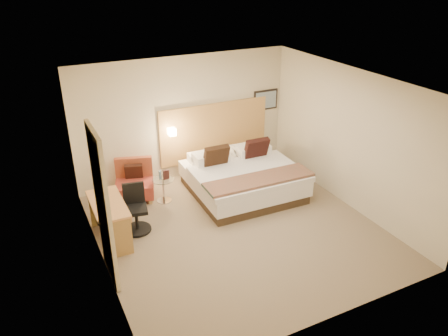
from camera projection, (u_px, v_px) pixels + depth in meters
name	position (u px, v px, depth m)	size (l,w,h in m)	color
floor	(238.00, 229.00, 7.99)	(4.80, 5.00, 0.02)	#816F57
ceiling	(240.00, 83.00, 6.81)	(4.80, 5.00, 0.02)	white
wall_back	(184.00, 118.00, 9.42)	(4.80, 0.02, 2.70)	beige
wall_front	(335.00, 239.00, 5.37)	(4.80, 0.02, 2.70)	beige
wall_left	(95.00, 193.00, 6.44)	(0.02, 5.00, 2.70)	beige
wall_right	(350.00, 139.00, 8.36)	(0.02, 5.00, 2.70)	beige
headboard_panel	(215.00, 131.00, 9.84)	(2.60, 0.04, 1.30)	tan
art_frame	(266.00, 100.00, 10.14)	(0.62, 0.03, 0.47)	black
art_canvas	(266.00, 100.00, 10.12)	(0.54, 0.01, 0.39)	slate
lamp_arm	(171.00, 131.00, 9.30)	(0.02, 0.02, 0.12)	silver
lamp_shade	(172.00, 132.00, 9.25)	(0.15, 0.15, 0.15)	#FFEDC6
curtain	(103.00, 207.00, 6.31)	(0.06, 0.90, 2.42)	beige
bottle_a	(160.00, 175.00, 8.67)	(0.05, 0.05, 0.18)	#7DA4C1
menu_folder	(166.00, 175.00, 8.67)	(0.12, 0.04, 0.20)	#3E1B19
bed	(242.00, 178.00, 9.10)	(2.20, 2.14, 1.05)	#3A2B1D
lounge_chair	(135.00, 183.00, 8.93)	(0.92, 0.86, 0.80)	tan
side_table	(164.00, 189.00, 8.79)	(0.45, 0.45, 0.49)	#BBBDC2
desk	(110.00, 210.00, 7.45)	(0.56, 1.19, 0.74)	tan
desk_chair	(136.00, 212.00, 7.82)	(0.58, 0.58, 0.88)	black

